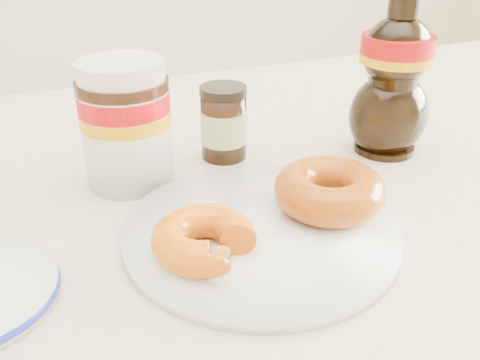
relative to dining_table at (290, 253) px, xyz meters
name	(u,v)px	position (x,y,z in m)	size (l,w,h in m)	color
dining_table	(290,253)	(0.00, 0.00, 0.00)	(1.40, 0.90, 0.75)	beige
plate	(261,230)	(-0.07, -0.07, 0.09)	(0.25, 0.25, 0.01)	white
donut_bitten	(204,239)	(-0.13, -0.09, 0.11)	(0.09, 0.09, 0.03)	#CB450B
donut_whole	(329,190)	(0.00, -0.06, 0.11)	(0.11, 0.11, 0.04)	#913609
nutella_jar	(126,119)	(-0.16, 0.09, 0.16)	(0.10, 0.10, 0.13)	white
syrup_bottle	(394,75)	(0.15, 0.05, 0.18)	(0.10, 0.08, 0.19)	black
dark_jar	(224,123)	(-0.04, 0.11, 0.13)	(0.05, 0.05, 0.09)	black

